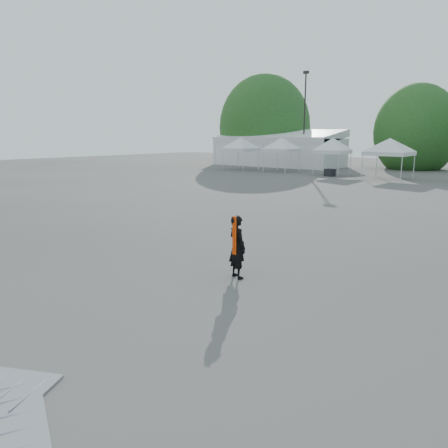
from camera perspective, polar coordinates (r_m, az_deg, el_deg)
The scene contains 12 objects.
ground at distance 11.80m, azimuth 4.58°, elevation -6.05°, with size 120.00×120.00×0.00m, color #474442.
marquee at distance 52.60m, azimuth 7.02°, elevation 9.71°, with size 15.00×6.25×4.23m.
light_pole_west at distance 49.71m, azimuth 10.48°, elevation 13.89°, with size 0.60×0.25×10.30m.
tree_far_w at distance 57.30m, azimuth 5.30°, elevation 12.45°, with size 4.80×4.80×7.30m.
tree_mid_w at distance 51.30m, azimuth 23.78°, elevation 10.98°, with size 4.16×4.16×6.33m.
tent_a at distance 45.94m, azimuth 2.22°, elevation 10.89°, with size 4.01×4.01×3.88m.
tent_b at distance 44.34m, azimuth 7.55°, elevation 10.78°, with size 3.95×3.95×3.88m.
tent_c at distance 41.09m, azimuth 14.04°, elevation 10.49°, with size 3.75×3.75×3.88m.
tent_d at distance 38.54m, azimuth 20.87°, elevation 10.04°, with size 4.72×4.72×3.88m.
man at distance 10.97m, azimuth 1.74°, elevation -2.98°, with size 0.69×0.57×1.61m.
barrier_mid at distance 6.53m, azimuth -27.26°, elevation -22.53°, with size 2.39×1.83×0.07m.
crate_west at distance 39.83m, azimuth 13.65°, elevation 6.54°, with size 0.83×0.65×0.65m, color black.
Camera 1 is at (6.43, -9.23, 3.55)m, focal length 35.00 mm.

